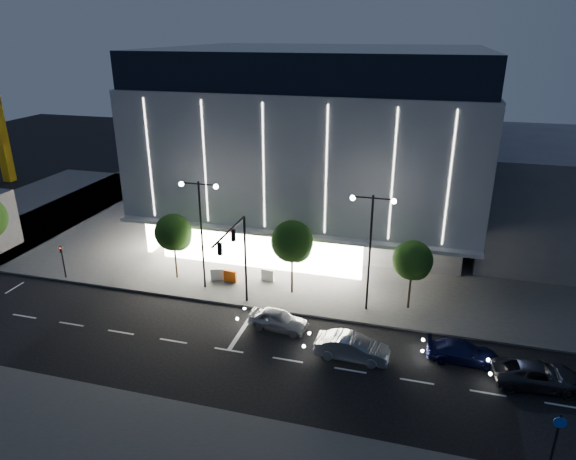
# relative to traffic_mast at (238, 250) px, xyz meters

# --- Properties ---
(ground) EXTENTS (160.00, 160.00, 0.00)m
(ground) POSITION_rel_traffic_mast_xyz_m (-1.00, -3.34, -5.03)
(ground) COLOR black
(ground) RESTS_ON ground
(sidewalk_museum) EXTENTS (70.00, 40.00, 0.15)m
(sidewalk_museum) POSITION_rel_traffic_mast_xyz_m (4.00, 20.66, -4.95)
(sidewalk_museum) COLOR #474747
(sidewalk_museum) RESTS_ON ground
(museum) EXTENTS (30.00, 25.80, 18.00)m
(museum) POSITION_rel_traffic_mast_xyz_m (1.98, 18.97, 4.25)
(museum) COLOR #4C4C51
(museum) RESTS_ON ground
(annex_building) EXTENTS (16.00, 20.00, 10.00)m
(annex_building) POSITION_rel_traffic_mast_xyz_m (25.00, 20.66, -0.03)
(annex_building) COLOR #4C4C51
(annex_building) RESTS_ON ground
(traffic_mast) EXTENTS (0.33, 5.89, 7.07)m
(traffic_mast) POSITION_rel_traffic_mast_xyz_m (0.00, 0.00, 0.00)
(traffic_mast) COLOR black
(traffic_mast) RESTS_ON ground
(street_lamp_west) EXTENTS (3.16, 0.36, 9.00)m
(street_lamp_west) POSITION_rel_traffic_mast_xyz_m (-4.00, 2.66, 0.93)
(street_lamp_west) COLOR black
(street_lamp_west) RESTS_ON ground
(street_lamp_east) EXTENTS (3.16, 0.36, 9.00)m
(street_lamp_east) POSITION_rel_traffic_mast_xyz_m (9.00, 2.66, 0.93)
(street_lamp_east) COLOR black
(street_lamp_east) RESTS_ON ground
(ped_signal_far) EXTENTS (0.22, 0.24, 3.00)m
(ped_signal_far) POSITION_rel_traffic_mast_xyz_m (-16.00, 1.16, -3.14)
(ped_signal_far) COLOR black
(ped_signal_far) RESTS_ON ground
(cycle_sign_pole) EXTENTS (0.56, 0.13, 4.00)m
(cycle_sign_pole) POSITION_rel_traffic_mast_xyz_m (19.00, -10.85, -2.74)
(cycle_sign_pole) COLOR black
(cycle_sign_pole) RESTS_ON ground
(tree_left) EXTENTS (3.02, 3.02, 5.72)m
(tree_left) POSITION_rel_traffic_mast_xyz_m (-6.97, 3.68, -0.99)
(tree_left) COLOR black
(tree_left) RESTS_ON ground
(tree_mid) EXTENTS (3.25, 3.25, 6.15)m
(tree_mid) POSITION_rel_traffic_mast_xyz_m (3.03, 3.68, -0.69)
(tree_mid) COLOR black
(tree_mid) RESTS_ON ground
(tree_right) EXTENTS (2.91, 2.91, 5.51)m
(tree_right) POSITION_rel_traffic_mast_xyz_m (12.03, 3.68, -1.14)
(tree_right) COLOR black
(tree_right) RESTS_ON ground
(car_lead) EXTENTS (4.40, 2.16, 1.44)m
(car_lead) POSITION_rel_traffic_mast_xyz_m (3.40, -1.48, -4.31)
(car_lead) COLOR #A2A3A9
(car_lead) RESTS_ON ground
(car_second) EXTENTS (4.74, 1.80, 1.54)m
(car_second) POSITION_rel_traffic_mast_xyz_m (8.88, -3.52, -4.26)
(car_second) COLOR #B5B7BD
(car_second) RESTS_ON ground
(car_third) EXTENTS (4.48, 1.93, 1.28)m
(car_third) POSITION_rel_traffic_mast_xyz_m (15.65, -1.96, -4.39)
(car_third) COLOR #131849
(car_third) RESTS_ON ground
(car_fourth) EXTENTS (5.25, 2.81, 1.40)m
(car_fourth) POSITION_rel_traffic_mast_xyz_m (19.78, -3.29, -4.33)
(car_fourth) COLOR #2F2F34
(car_fourth) RESTS_ON ground
(barrier_b) EXTENTS (1.12, 0.61, 1.00)m
(barrier_b) POSITION_rel_traffic_mast_xyz_m (-3.54, 4.11, -4.38)
(barrier_b) COLOR silver
(barrier_b) RESTS_ON sidewalk_museum
(barrier_c) EXTENTS (1.12, 0.36, 1.00)m
(barrier_c) POSITION_rel_traffic_mast_xyz_m (-2.36, 4.07, -4.38)
(barrier_c) COLOR #E9590C
(barrier_c) RESTS_ON sidewalk_museum
(barrier_d) EXTENTS (1.12, 0.39, 1.00)m
(barrier_d) POSITION_rel_traffic_mast_xyz_m (0.55, 5.08, -4.38)
(barrier_d) COLOR white
(barrier_d) RESTS_ON sidewalk_museum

